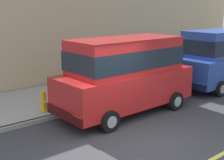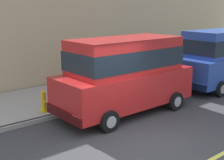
# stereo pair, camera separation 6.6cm
# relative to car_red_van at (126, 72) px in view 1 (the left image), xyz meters

# --- Properties ---
(ground_plane) EXTENTS (80.00, 80.00, 0.00)m
(ground_plane) POSITION_rel_car_red_van_xyz_m (2.21, -1.29, -1.39)
(ground_plane) COLOR #38383A
(curb) EXTENTS (0.16, 64.00, 0.14)m
(curb) POSITION_rel_car_red_van_xyz_m (-0.99, -1.29, -1.32)
(curb) COLOR gray
(curb) RESTS_ON ground
(sidewalk) EXTENTS (3.60, 64.00, 0.14)m
(sidewalk) POSITION_rel_car_red_van_xyz_m (-2.79, -1.29, -1.32)
(sidewalk) COLOR #99968E
(sidewalk) RESTS_ON ground
(car_red_van) EXTENTS (2.17, 4.92, 2.52)m
(car_red_van) POSITION_rel_car_red_van_xyz_m (0.00, 0.00, 0.00)
(car_red_van) COLOR red
(car_red_van) RESTS_ON ground
(car_blue_van) EXTENTS (2.17, 4.92, 2.52)m
(car_blue_van) POSITION_rel_car_red_van_xyz_m (0.11, 5.67, 0.00)
(car_blue_van) COLOR #28479E
(car_blue_van) RESTS_ON ground
(dog_brown) EXTENTS (0.63, 0.50, 0.49)m
(dog_brown) POSITION_rel_car_red_van_xyz_m (-2.87, 1.02, -0.97)
(dog_brown) COLOR brown
(dog_brown) RESTS_ON sidewalk
(fire_hydrant) EXTENTS (0.34, 0.24, 0.72)m
(fire_hydrant) POSITION_rel_car_red_van_xyz_m (-1.44, -2.29, -0.92)
(fire_hydrant) COLOR gold
(fire_hydrant) RESTS_ON sidewalk
(building_facade) EXTENTS (0.50, 20.00, 4.72)m
(building_facade) POSITION_rel_car_red_van_xyz_m (-4.89, 3.60, 0.97)
(building_facade) COLOR tan
(building_facade) RESTS_ON ground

